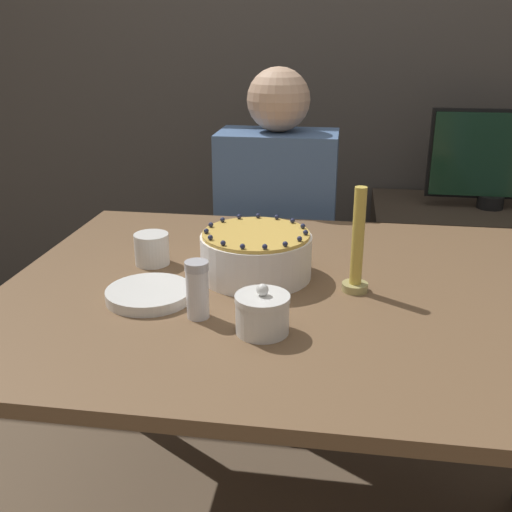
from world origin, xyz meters
name	(u,v)px	position (x,y,z in m)	size (l,w,h in m)	color
wall_behind	(321,34)	(0.00, 1.40, 1.30)	(8.00, 0.05, 2.60)	#4C4742
dining_table	(281,330)	(0.00, 0.00, 0.65)	(1.29, 1.05, 0.76)	brown
cake	(256,254)	(-0.07, 0.05, 0.82)	(0.26, 0.26, 0.12)	white
sugar_bowl	(262,313)	(-0.01, -0.23, 0.80)	(0.11, 0.11, 0.10)	white
sugar_shaker	(197,289)	(-0.15, -0.18, 0.82)	(0.05, 0.05, 0.12)	white
plate_stack	(149,294)	(-0.28, -0.11, 0.77)	(0.19, 0.19, 0.02)	white
candle	(357,252)	(0.17, 0.00, 0.86)	(0.06, 0.06, 0.24)	tan
cup	(152,249)	(-0.34, 0.09, 0.80)	(0.09, 0.09, 0.08)	white
person_man_blue_shirt	(276,264)	(-0.10, 0.73, 0.53)	(0.40, 0.34, 1.21)	#595960
side_cabinet	(478,285)	(0.70, 1.11, 0.33)	(0.89, 0.50, 0.66)	#382D23
tv_monitor	(496,158)	(0.70, 1.11, 0.86)	(0.50, 0.10, 0.38)	black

